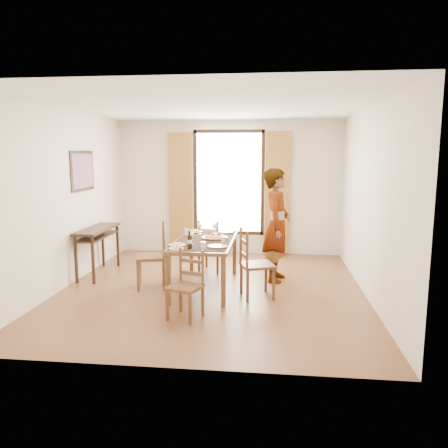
# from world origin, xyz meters

# --- Properties ---
(ground) EXTENTS (5.00, 5.00, 0.00)m
(ground) POSITION_xyz_m (0.00, 0.00, 0.00)
(ground) COLOR #452A15
(ground) RESTS_ON ground
(room_shell) EXTENTS (4.60, 5.10, 2.74)m
(room_shell) POSITION_xyz_m (-0.00, 0.13, 1.54)
(room_shell) COLOR beige
(room_shell) RESTS_ON ground
(console_table) EXTENTS (0.38, 1.20, 0.80)m
(console_table) POSITION_xyz_m (-2.03, 0.60, 0.68)
(console_table) COLOR black
(console_table) RESTS_ON ground
(dining_table) EXTENTS (0.86, 1.78, 0.76)m
(dining_table) POSITION_xyz_m (-0.11, 0.06, 0.69)
(dining_table) COLOR brown
(dining_table) RESTS_ON ground
(chair_west) EXTENTS (0.53, 0.53, 0.99)m
(chair_west) POSITION_xyz_m (-0.90, 0.00, 0.46)
(chair_west) COLOR brown
(chair_west) RESTS_ON ground
(chair_north) EXTENTS (0.48, 0.48, 0.90)m
(chair_north) POSITION_xyz_m (-0.16, 1.05, 0.42)
(chair_north) COLOR brown
(chair_north) RESTS_ON ground
(chair_south) EXTENTS (0.48, 0.48, 0.85)m
(chair_south) POSITION_xyz_m (-0.16, -1.19, 0.39)
(chair_south) COLOR brown
(chair_south) RESTS_ON ground
(chair_east) EXTENTS (0.55, 0.55, 0.99)m
(chair_east) POSITION_xyz_m (0.66, -0.30, 0.46)
(chair_east) COLOR brown
(chair_east) RESTS_ON ground
(man) EXTENTS (0.78, 0.62, 1.80)m
(man) POSITION_xyz_m (0.96, 0.59, 0.90)
(man) COLOR gray
(man) RESTS_ON ground
(plate_sw) EXTENTS (0.27, 0.27, 0.05)m
(plate_sw) POSITION_xyz_m (-0.43, -0.47, 0.78)
(plate_sw) COLOR silver
(plate_sw) RESTS_ON dining_table
(plate_se) EXTENTS (0.27, 0.27, 0.05)m
(plate_se) POSITION_xyz_m (0.14, -0.48, 0.78)
(plate_se) COLOR silver
(plate_se) RESTS_ON dining_table
(plate_nw) EXTENTS (0.27, 0.27, 0.05)m
(plate_nw) POSITION_xyz_m (-0.38, 0.60, 0.78)
(plate_nw) COLOR silver
(plate_nw) RESTS_ON dining_table
(plate_ne) EXTENTS (0.27, 0.27, 0.05)m
(plate_ne) POSITION_xyz_m (0.14, 0.64, 0.78)
(plate_ne) COLOR silver
(plate_ne) RESTS_ON dining_table
(pasta_platter) EXTENTS (0.40, 0.40, 0.10)m
(pasta_platter) POSITION_xyz_m (0.02, 0.13, 0.81)
(pasta_platter) COLOR red
(pasta_platter) RESTS_ON dining_table
(caprese_plate) EXTENTS (0.20, 0.20, 0.04)m
(caprese_plate) POSITION_xyz_m (-0.39, -0.67, 0.78)
(caprese_plate) COLOR silver
(caprese_plate) RESTS_ON dining_table
(wine_glass_a) EXTENTS (0.08, 0.08, 0.18)m
(wine_glass_a) POSITION_xyz_m (-0.25, -0.33, 0.85)
(wine_glass_a) COLOR white
(wine_glass_a) RESTS_ON dining_table
(wine_glass_b) EXTENTS (0.08, 0.08, 0.18)m
(wine_glass_b) POSITION_xyz_m (-0.02, 0.47, 0.85)
(wine_glass_b) COLOR white
(wine_glass_b) RESTS_ON dining_table
(wine_glass_c) EXTENTS (0.08, 0.08, 0.18)m
(wine_glass_c) POSITION_xyz_m (-0.27, 0.46, 0.85)
(wine_glass_c) COLOR white
(wine_glass_c) RESTS_ON dining_table
(tumbler_a) EXTENTS (0.07, 0.07, 0.10)m
(tumbler_a) POSITION_xyz_m (0.20, -0.21, 0.81)
(tumbler_a) COLOR silver
(tumbler_a) RESTS_ON dining_table
(tumbler_b) EXTENTS (0.07, 0.07, 0.10)m
(tumbler_b) POSITION_xyz_m (-0.46, 0.38, 0.81)
(tumbler_b) COLOR silver
(tumbler_b) RESTS_ON dining_table
(tumbler_c) EXTENTS (0.07, 0.07, 0.10)m
(tumbler_c) POSITION_xyz_m (-0.03, -0.63, 0.81)
(tumbler_c) COLOR silver
(tumbler_c) RESTS_ON dining_table
(wine_bottle) EXTENTS (0.07, 0.07, 0.25)m
(wine_bottle) POSITION_xyz_m (-0.22, -0.62, 0.88)
(wine_bottle) COLOR black
(wine_bottle) RESTS_ON dining_table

